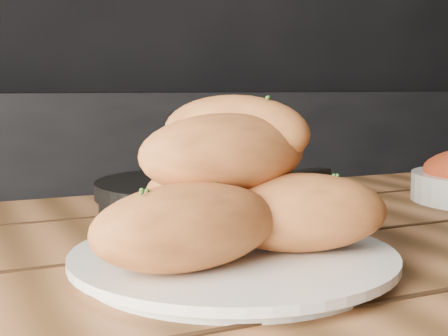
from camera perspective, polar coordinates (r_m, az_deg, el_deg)
counter at (r=2.03m, az=6.35°, el=-5.83°), size 2.80×0.60×0.90m
plate at (r=0.56m, az=0.86°, el=-8.39°), size 0.29×0.29×0.02m
bread_rolls at (r=0.54m, az=-0.02°, el=-2.20°), size 0.28×0.23×0.14m
skillet at (r=0.80m, az=-2.42°, el=-2.63°), size 0.38×0.26×0.05m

